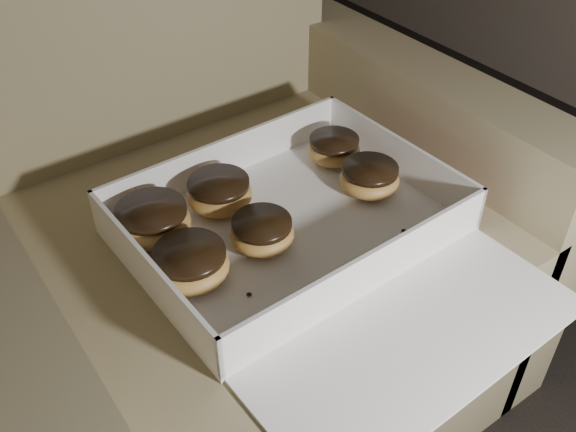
# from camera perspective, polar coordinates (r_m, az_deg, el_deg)

# --- Properties ---
(armchair) EXTENTS (0.84, 0.71, 0.88)m
(armchair) POSITION_cam_1_polar(r_m,az_deg,el_deg) (1.06, -5.25, -3.18)
(armchair) COLOR #8E7D5A
(armchair) RESTS_ON floor
(bakery_box) EXTENTS (0.45, 0.53, 0.07)m
(bakery_box) POSITION_cam_1_polar(r_m,az_deg,el_deg) (0.89, 2.02, -2.10)
(bakery_box) COLOR white
(bakery_box) RESTS_ON armchair
(donut_a) EXTENTS (0.09, 0.09, 0.04)m
(donut_a) POSITION_cam_1_polar(r_m,az_deg,el_deg) (0.87, -2.33, -1.44)
(donut_a) COLOR gold
(donut_a) RESTS_ON bakery_box
(donut_b) EXTENTS (0.10, 0.10, 0.05)m
(donut_b) POSITION_cam_1_polar(r_m,az_deg,el_deg) (0.83, -8.67, -4.25)
(donut_b) COLOR gold
(donut_b) RESTS_ON bakery_box
(donut_c) EXTENTS (0.10, 0.10, 0.05)m
(donut_c) POSITION_cam_1_polar(r_m,az_deg,el_deg) (0.94, -6.14, 2.05)
(donut_c) COLOR gold
(donut_c) RESTS_ON bakery_box
(donut_d) EXTENTS (0.09, 0.09, 0.04)m
(donut_d) POSITION_cam_1_polar(r_m,az_deg,el_deg) (1.04, 4.10, 6.00)
(donut_d) COLOR gold
(donut_d) RESTS_ON bakery_box
(donut_e) EXTENTS (0.10, 0.10, 0.05)m
(donut_e) POSITION_cam_1_polar(r_m,az_deg,el_deg) (0.90, -11.93, -0.45)
(donut_e) COLOR gold
(donut_e) RESTS_ON bakery_box
(donut_f) EXTENTS (0.09, 0.09, 0.05)m
(donut_f) POSITION_cam_1_polar(r_m,az_deg,el_deg) (0.98, 7.26, 3.38)
(donut_f) COLOR gold
(donut_f) RESTS_ON bakery_box
(crumb_a) EXTENTS (0.01, 0.01, 0.00)m
(crumb_a) POSITION_cam_1_polar(r_m,az_deg,el_deg) (0.75, -5.07, -12.30)
(crumb_a) COLOR black
(crumb_a) RESTS_ON bakery_box
(crumb_b) EXTENTS (0.01, 0.01, 0.00)m
(crumb_b) POSITION_cam_1_polar(r_m,az_deg,el_deg) (0.82, -3.48, -6.97)
(crumb_b) COLOR black
(crumb_b) RESTS_ON bakery_box
(crumb_c) EXTENTS (0.01, 0.01, 0.00)m
(crumb_c) POSITION_cam_1_polar(r_m,az_deg,el_deg) (0.79, -0.79, -9.01)
(crumb_c) COLOR black
(crumb_c) RESTS_ON bakery_box
(crumb_d) EXTENTS (0.01, 0.01, 0.00)m
(crumb_d) POSITION_cam_1_polar(r_m,az_deg,el_deg) (0.92, 10.26, -1.29)
(crumb_d) COLOR black
(crumb_d) RESTS_ON bakery_box
(crumb_e) EXTENTS (0.01, 0.01, 0.00)m
(crumb_e) POSITION_cam_1_polar(r_m,az_deg,el_deg) (0.83, -7.87, -6.38)
(crumb_e) COLOR black
(crumb_e) RESTS_ON bakery_box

